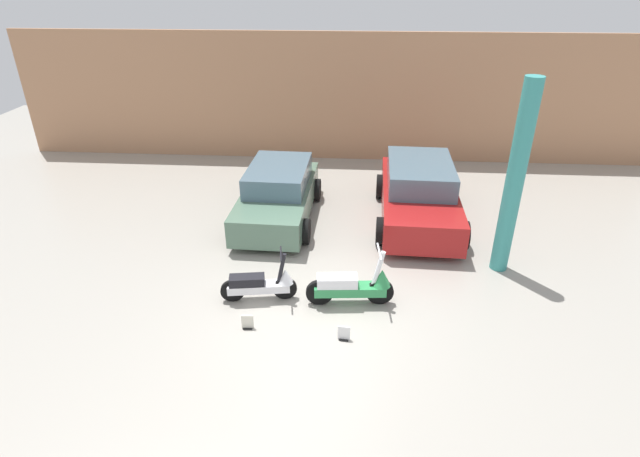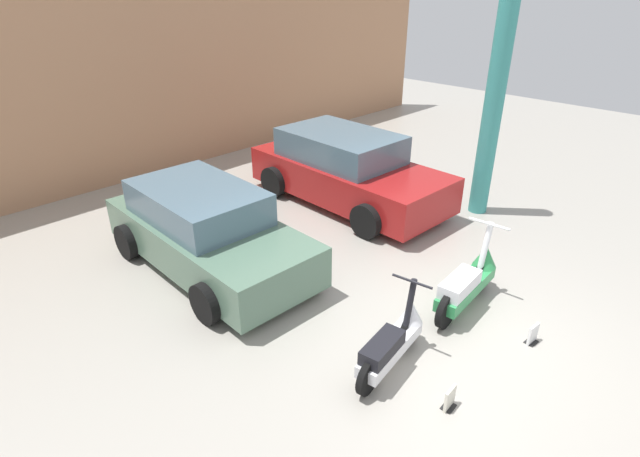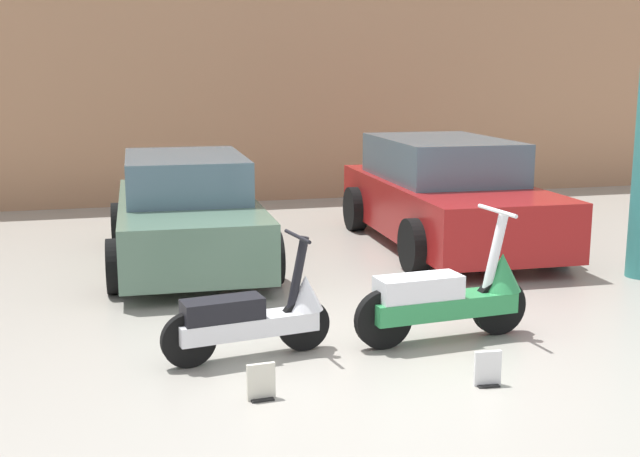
{
  "view_description": "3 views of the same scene",
  "coord_description": "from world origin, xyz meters",
  "px_view_note": "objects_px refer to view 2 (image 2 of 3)",
  "views": [
    {
      "loc": [
        0.61,
        -7.05,
        5.45
      ],
      "look_at": [
        -0.01,
        1.75,
        0.8
      ],
      "focal_mm": 28.0,
      "sensor_mm": 36.0,
      "label": 1
    },
    {
      "loc": [
        -4.77,
        -2.16,
        4.08
      ],
      "look_at": [
        -0.29,
        2.24,
        0.88
      ],
      "focal_mm": 28.0,
      "sensor_mm": 36.0,
      "label": 2
    },
    {
      "loc": [
        -2.04,
        -5.62,
        2.25
      ],
      "look_at": [
        0.1,
        2.42,
        0.61
      ],
      "focal_mm": 45.0,
      "sensor_mm": 36.0,
      "label": 3
    }
  ],
  "objects_px": {
    "support_column_side": "(492,113)",
    "scooter_front_left": "(393,340)",
    "car_rear_left": "(207,230)",
    "car_rear_center": "(347,170)",
    "placard_near_right_scooter": "(533,335)",
    "placard_near_left_scooter": "(450,399)",
    "scooter_front_right": "(469,280)"
  },
  "relations": [
    {
      "from": "placard_near_right_scooter",
      "to": "placard_near_left_scooter",
      "type": "bearing_deg",
      "value": 173.91
    },
    {
      "from": "placard_near_left_scooter",
      "to": "support_column_side",
      "type": "distance_m",
      "value": 5.52
    },
    {
      "from": "car_rear_left",
      "to": "support_column_side",
      "type": "distance_m",
      "value": 5.35
    },
    {
      "from": "scooter_front_left",
      "to": "car_rear_center",
      "type": "relative_size",
      "value": 0.34
    },
    {
      "from": "car_rear_left",
      "to": "car_rear_center",
      "type": "height_order",
      "value": "car_rear_center"
    },
    {
      "from": "support_column_side",
      "to": "car_rear_left",
      "type": "bearing_deg",
      "value": 157.4
    },
    {
      "from": "scooter_front_left",
      "to": "support_column_side",
      "type": "height_order",
      "value": "support_column_side"
    },
    {
      "from": "car_rear_left",
      "to": "placard_near_right_scooter",
      "type": "xyz_separation_m",
      "value": [
        1.71,
        -4.42,
        -0.49
      ]
    },
    {
      "from": "scooter_front_right",
      "to": "placard_near_left_scooter",
      "type": "height_order",
      "value": "scooter_front_right"
    },
    {
      "from": "scooter_front_left",
      "to": "scooter_front_right",
      "type": "xyz_separation_m",
      "value": [
        1.67,
        -0.01,
        0.05
      ]
    },
    {
      "from": "car_rear_center",
      "to": "car_rear_left",
      "type": "bearing_deg",
      "value": -85.79
    },
    {
      "from": "placard_near_right_scooter",
      "to": "support_column_side",
      "type": "xyz_separation_m",
      "value": [
        3.08,
        2.43,
        1.79
      ]
    },
    {
      "from": "car_rear_left",
      "to": "placard_near_left_scooter",
      "type": "distance_m",
      "value": 4.28
    },
    {
      "from": "scooter_front_left",
      "to": "placard_near_right_scooter",
      "type": "height_order",
      "value": "scooter_front_left"
    },
    {
      "from": "scooter_front_right",
      "to": "placard_near_left_scooter",
      "type": "relative_size",
      "value": 6.1
    },
    {
      "from": "car_rear_left",
      "to": "support_column_side",
      "type": "relative_size",
      "value": 0.99
    },
    {
      "from": "scooter_front_right",
      "to": "placard_near_right_scooter",
      "type": "xyz_separation_m",
      "value": [
        -0.15,
        -1.0,
        -0.28
      ]
    },
    {
      "from": "car_rear_left",
      "to": "placard_near_right_scooter",
      "type": "height_order",
      "value": "car_rear_left"
    },
    {
      "from": "car_rear_center",
      "to": "support_column_side",
      "type": "bearing_deg",
      "value": 35.95
    },
    {
      "from": "car_rear_center",
      "to": "placard_near_right_scooter",
      "type": "height_order",
      "value": "car_rear_center"
    },
    {
      "from": "support_column_side",
      "to": "scooter_front_left",
      "type": "bearing_deg",
      "value": -162.88
    },
    {
      "from": "scooter_front_right",
      "to": "scooter_front_left",
      "type": "bearing_deg",
      "value": 174.69
    },
    {
      "from": "placard_near_left_scooter",
      "to": "scooter_front_right",
      "type": "bearing_deg",
      "value": 24.88
    },
    {
      "from": "scooter_front_left",
      "to": "placard_near_right_scooter",
      "type": "bearing_deg",
      "value": -42.4
    },
    {
      "from": "scooter_front_left",
      "to": "placard_near_left_scooter",
      "type": "bearing_deg",
      "value": -106.48
    },
    {
      "from": "car_rear_left",
      "to": "support_column_side",
      "type": "xyz_separation_m",
      "value": [
        4.79,
        -1.99,
        1.3
      ]
    },
    {
      "from": "car_rear_center",
      "to": "placard_near_right_scooter",
      "type": "distance_m",
      "value": 4.87
    },
    {
      "from": "car_rear_left",
      "to": "placard_near_left_scooter",
      "type": "height_order",
      "value": "car_rear_left"
    },
    {
      "from": "scooter_front_left",
      "to": "car_rear_left",
      "type": "xyz_separation_m",
      "value": [
        -0.19,
        3.41,
        0.26
      ]
    },
    {
      "from": "car_rear_center",
      "to": "scooter_front_left",
      "type": "bearing_deg",
      "value": -39.81
    },
    {
      "from": "scooter_front_right",
      "to": "placard_near_left_scooter",
      "type": "distance_m",
      "value": 1.98
    },
    {
      "from": "car_rear_center",
      "to": "support_column_side",
      "type": "xyz_separation_m",
      "value": [
        1.44,
        -2.13,
        1.24
      ]
    }
  ]
}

